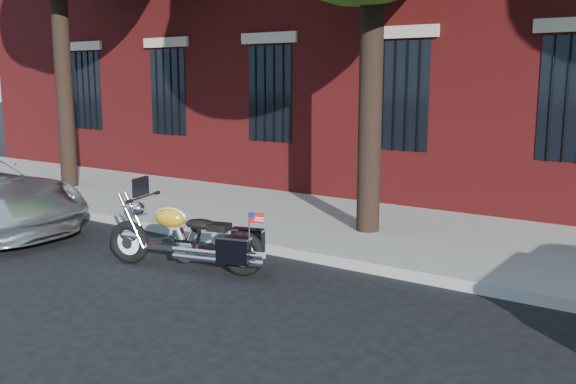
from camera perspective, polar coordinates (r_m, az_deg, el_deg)
The scene contains 4 objects.
ground at distance 8.23m, azimuth -5.67°, elevation -7.83°, with size 120.00×120.00×0.00m, color black.
curb at distance 9.26m, azimuth -0.11°, elevation -5.26°, with size 40.00×0.16×0.15m, color gray.
sidewalk at distance 10.81m, azimuth 5.62°, elevation -3.07°, with size 40.00×3.60×0.15m, color gray.
motorcycle at distance 8.58m, azimuth -8.52°, elevation -4.31°, with size 2.41×1.06×1.21m.
Camera 1 is at (5.11, -5.94, 2.53)m, focal length 40.00 mm.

